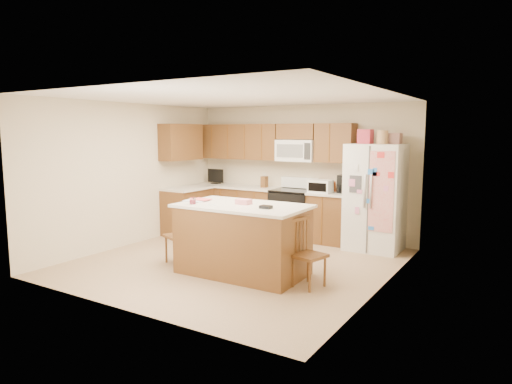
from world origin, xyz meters
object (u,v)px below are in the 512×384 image
Objects in this scene: stove at (294,213)px; windsor_chair_back at (263,234)px; windsor_chair_right at (308,255)px; windsor_chair_left at (180,235)px; island at (243,239)px; refrigerator at (375,196)px.

stove reaches higher than windsor_chair_back.
windsor_chair_left is at bearing -178.59° from windsor_chair_right.
stove is 2.53m from windsor_chair_left.
windsor_chair_right is (1.12, -0.76, 0.01)m from windsor_chair_back.
windsor_chair_right is (2.11, 0.05, -0.01)m from windsor_chair_left.
windsor_chair_back is at bearing 39.23° from windsor_chair_left.
windsor_chair_right is at bearing -1.13° from island.
stove is 0.62× the size of island.
windsor_chair_right is at bearing -93.78° from refrigerator.
windsor_chair_left is at bearing -133.69° from refrigerator.
windsor_chair_left is (-1.09, -0.07, -0.07)m from island.
windsor_chair_back is (-1.27, -1.56, -0.51)m from refrigerator.
windsor_chair_right is at bearing -34.04° from windsor_chair_back.
windsor_chair_right reaches higher than windsor_chair_back.
island is 1.02m from windsor_chair_right.
stove is 1.26× the size of windsor_chair_right.
windsor_chair_left is 1.28m from windsor_chair_back.
windsor_chair_back is 1.35m from windsor_chair_right.
windsor_chair_right is (-0.15, -2.31, -0.50)m from refrigerator.
stove reaches higher than windsor_chair_right.
stove is 2.39m from island.
windsor_chair_back is at bearing -129.21° from refrigerator.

